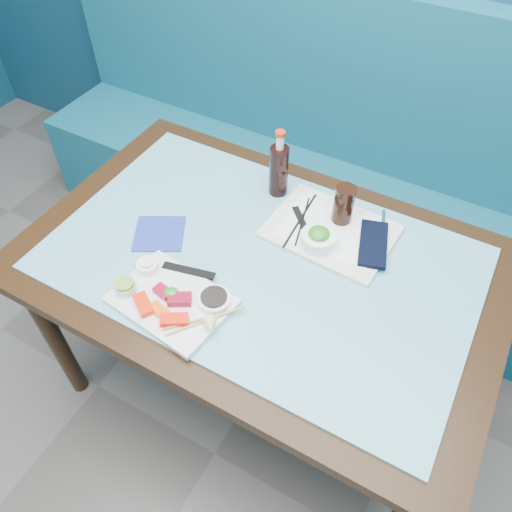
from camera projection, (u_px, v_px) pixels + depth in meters
The scene contains 34 objects.
booth_bench at pixel (350, 191), 2.23m from camera, with size 3.00×0.56×1.17m.
dining_table at pixel (260, 277), 1.53m from camera, with size 1.40×0.90×0.75m.
glass_top at pixel (260, 258), 1.46m from camera, with size 1.22×0.76×0.01m, color #5EAABD.
sashimi_plate at pixel (172, 301), 1.35m from camera, with size 0.31×0.22×0.02m, color white.
salmon_left at pixel (143, 304), 1.32m from camera, with size 0.07×0.04×0.02m, color red.
salmon_mid at pixel (160, 311), 1.31m from camera, with size 0.06×0.03×0.01m, color #FF570A.
salmon_right at pixel (174, 320), 1.29m from camera, with size 0.07×0.04×0.02m, color #FE1A0A.
tuna_left at pixel (163, 292), 1.35m from camera, with size 0.05×0.03×0.02m, color maroon.
tuna_right at pixel (180, 299), 1.33m from camera, with size 0.06×0.04×0.02m, color maroon.
seaweed_garnish at pixel (172, 293), 1.34m from camera, with size 0.04×0.04×0.02m, color #21891F.
ramekin_wasabi at pixel (126, 288), 1.35m from camera, with size 0.06×0.06×0.02m, color silver.
wasabi_fill at pixel (124, 284), 1.34m from camera, with size 0.05×0.05×0.01m, color #70A435.
ramekin_ginger at pixel (147, 266), 1.40m from camera, with size 0.06×0.06×0.03m, color white.
ginger_fill at pixel (146, 262), 1.39m from camera, with size 0.04×0.04×0.01m, color #FFE2D1.
soy_dish at pixel (214, 299), 1.33m from camera, with size 0.09×0.09×0.02m, color white.
soy_fill at pixel (214, 297), 1.32m from camera, with size 0.07×0.07×0.01m, color black.
lemon_wedge at pixel (210, 325), 1.26m from camera, with size 0.04×0.04×0.03m, color #FDFF78.
chopstick_sleeve at pixel (189, 270), 1.41m from camera, with size 0.15×0.02×0.00m, color black.
wooden_chopstick_a at pixel (202, 319), 1.29m from camera, with size 0.01×0.01×0.21m, color #A57F4D.
wooden_chopstick_b at pixel (206, 321), 1.29m from camera, with size 0.01×0.01×0.22m, color tan.
serving_tray at pixel (331, 231), 1.52m from camera, with size 0.37×0.28×0.01m, color silver.
paper_placemat at pixel (331, 229), 1.52m from camera, with size 0.30×0.21×0.00m, color white.
seaweed_bowl at pixel (318, 239), 1.46m from camera, with size 0.10×0.10×0.04m, color white.
seaweed_salad at pixel (319, 234), 1.44m from camera, with size 0.06×0.06×0.03m, color #2D841E.
cola_glass at pixel (344, 205), 1.50m from camera, with size 0.06×0.06×0.13m, color black.
navy_pouch at pixel (373, 244), 1.47m from camera, with size 0.08×0.18×0.01m, color black.
fork at pixel (383, 222), 1.53m from camera, with size 0.01×0.01×0.10m, color white.
black_chopstick_a at pixel (300, 220), 1.54m from camera, with size 0.01×0.01×0.26m, color black.
black_chopstick_b at pixel (302, 221), 1.54m from camera, with size 0.01×0.01×0.21m, color black.
tray_sleeve at pixel (301, 221), 1.54m from camera, with size 0.02×0.13×0.00m, color black.
cola_bottle_body at pixel (279, 171), 1.59m from camera, with size 0.06×0.06×0.17m, color black.
cola_bottle_neck at pixel (280, 142), 1.51m from camera, with size 0.02×0.02×0.05m, color white.
cola_bottle_cap at pixel (280, 134), 1.48m from camera, with size 0.03×0.03×0.01m, color red.
blue_napkin at pixel (159, 234), 1.52m from camera, with size 0.15×0.15×0.01m, color #1C319C.
Camera 1 is at (0.46, 0.60, 1.86)m, focal length 35.00 mm.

